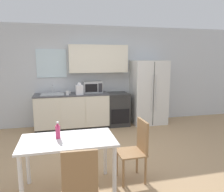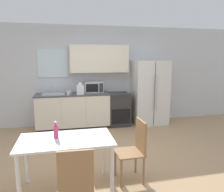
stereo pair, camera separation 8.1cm
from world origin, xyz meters
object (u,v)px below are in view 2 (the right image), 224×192
at_px(dining_chair_side, 135,146).
at_px(drink_bottle, 56,131).
at_px(coffee_mug, 69,93).
at_px(oven_range, 118,109).
at_px(refrigerator, 150,92).
at_px(microwave, 93,87).
at_px(dining_table, 66,146).
at_px(dining_chair_near, 76,182).

xyz_separation_m(dining_chair_side, drink_bottle, (-1.15, 0.02, 0.31)).
bearing_deg(coffee_mug, oven_range, 7.40).
bearing_deg(drink_bottle, refrigerator, 47.59).
xyz_separation_m(microwave, dining_table, (-0.78, -2.91, -0.42)).
xyz_separation_m(oven_range, microwave, (-0.67, 0.09, 0.62)).
relative_size(dining_table, dining_chair_side, 1.37).
bearing_deg(oven_range, refrigerator, -2.31).
bearing_deg(dining_chair_side, oven_range, -10.18).
bearing_deg(dining_chair_side, drink_bottle, 87.61).
height_order(oven_range, microwave, microwave).
height_order(dining_table, dining_chair_near, dining_chair_near).
distance_m(dining_table, dining_chair_near, 0.75).
height_order(coffee_mug, dining_table, coffee_mug).
distance_m(coffee_mug, dining_chair_near, 3.40).
xyz_separation_m(microwave, dining_chair_near, (-0.69, -3.64, -0.53)).
bearing_deg(dining_table, coffee_mug, 87.63).
bearing_deg(microwave, dining_table, -105.02).
height_order(microwave, drink_bottle, microwave).
relative_size(dining_chair_near, drink_bottle, 3.97).
relative_size(oven_range, dining_table, 0.70).
relative_size(oven_range, drink_bottle, 3.81).
distance_m(oven_range, coffee_mug, 1.45).
bearing_deg(drink_bottle, coffee_mug, 84.68).
xyz_separation_m(oven_range, dining_table, (-1.45, -2.81, 0.20)).
xyz_separation_m(microwave, drink_bottle, (-0.91, -2.84, -0.22)).
bearing_deg(microwave, oven_range, -8.05).
bearing_deg(refrigerator, dining_table, -130.18).
relative_size(microwave, dining_chair_side, 0.53).
distance_m(refrigerator, dining_chair_side, 3.06).
bearing_deg(dining_chair_near, dining_chair_side, 42.82).
bearing_deg(oven_range, dining_chair_side, -98.89).
xyz_separation_m(refrigerator, dining_chair_side, (-1.33, -2.73, -0.35)).
xyz_separation_m(refrigerator, dining_chair_near, (-2.26, -3.51, -0.35)).
bearing_deg(oven_range, dining_table, -117.23).
distance_m(microwave, dining_chair_side, 2.92).
height_order(microwave, dining_chair_side, microwave).
bearing_deg(dining_table, drink_bottle, 152.69).
height_order(dining_table, dining_chair_side, dining_chair_side).
bearing_deg(refrigerator, microwave, 175.23).
height_order(microwave, dining_table, microwave).
xyz_separation_m(microwave, dining_chair_side, (0.23, -2.86, -0.53)).
bearing_deg(drink_bottle, microwave, 72.22).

